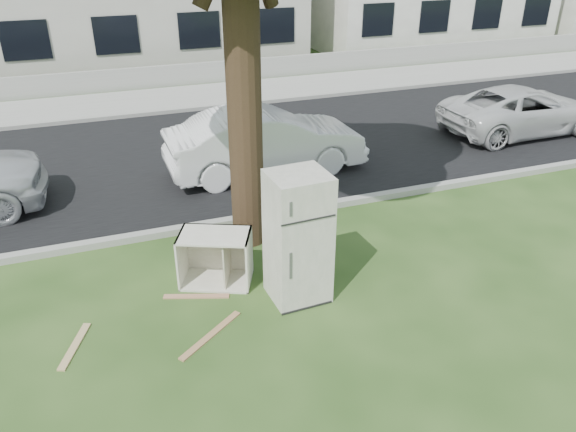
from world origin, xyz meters
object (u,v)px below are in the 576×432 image
object	(u,v)px
fridge	(298,238)
cabinet	(216,258)
car_right	(522,110)
car_center	(266,141)

from	to	relation	value
fridge	cabinet	size ratio (longest dim) A/B	1.84
cabinet	car_right	distance (m)	9.87
cabinet	car_center	xyz separation A→B (m)	(2.03, 3.77, 0.29)
car_center	car_right	xyz separation A→B (m)	(6.99, 0.24, -0.11)
fridge	car_center	bearing A→B (deg)	74.61
car_center	fridge	bearing A→B (deg)	166.69
car_center	car_right	distance (m)	6.99
cabinet	car_center	bearing A→B (deg)	85.67
fridge	cabinet	bearing A→B (deg)	140.55
car_right	cabinet	bearing A→B (deg)	113.30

